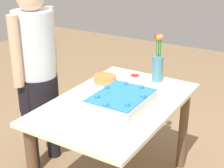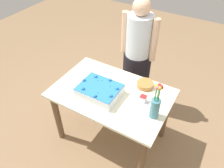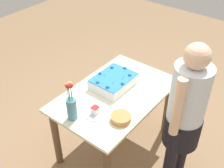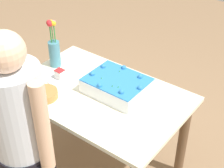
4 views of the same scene
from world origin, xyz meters
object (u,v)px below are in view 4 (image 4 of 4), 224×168
at_px(fruit_bowl, 45,94).
at_px(person_standing, 22,139).
at_px(sheet_cake, 117,85).
at_px(serving_plate_with_slice, 60,77).
at_px(flower_vase, 54,49).
at_px(cake_knife, 88,64).

xyz_separation_m(fruit_bowl, person_standing, (0.30, -0.43, 0.09)).
height_order(sheet_cake, serving_plate_with_slice, sheet_cake).
bearing_deg(sheet_cake, person_standing, -93.80).
xyz_separation_m(serving_plate_with_slice, person_standing, (0.37, -0.66, 0.10)).
relative_size(sheet_cake, person_standing, 0.28).
xyz_separation_m(serving_plate_with_slice, flower_vase, (-0.16, 0.12, 0.12)).
relative_size(serving_plate_with_slice, flower_vase, 0.52).
distance_m(cake_knife, flower_vase, 0.29).
xyz_separation_m(cake_knife, person_standing, (0.33, -0.93, 0.11)).
bearing_deg(cake_knife, flower_vase, -76.57).
distance_m(sheet_cake, serving_plate_with_slice, 0.44).
relative_size(flower_vase, person_standing, 0.25).
bearing_deg(serving_plate_with_slice, sheet_cake, 16.54).
xyz_separation_m(serving_plate_with_slice, cake_knife, (0.04, 0.28, -0.02)).
height_order(flower_vase, person_standing, person_standing).
relative_size(sheet_cake, serving_plate_with_slice, 2.11).
distance_m(cake_knife, fruit_bowl, 0.50).
bearing_deg(person_standing, serving_plate_with_slice, 29.43).
bearing_deg(sheet_cake, cake_knife, 158.65).
distance_m(sheet_cake, cake_knife, 0.42).
relative_size(sheet_cake, cake_knife, 2.02).
distance_m(flower_vase, person_standing, 0.94).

